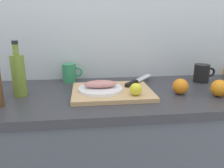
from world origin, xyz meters
The scene contains 12 objects.
back_wall centered at (0.00, 0.33, 1.25)m, with size 3.20×0.05×2.50m, color silver.
kitchen_counter centered at (0.00, 0.00, 0.45)m, with size 2.00×0.60×0.90m.
cutting_board centered at (-0.14, -0.02, 0.91)m, with size 0.39×0.31×0.02m, color tan.
white_plate centered at (-0.20, -0.02, 0.93)m, with size 0.22×0.22×0.01m, color white.
fish_fillet centered at (-0.20, -0.02, 0.95)m, with size 0.16×0.07×0.04m, color tan.
chef_knife centered at (0.01, 0.09, 0.93)m, with size 0.21×0.24×0.02m.
lemon_0 centered at (-0.04, -0.11, 0.95)m, with size 0.06×0.06×0.06m, color yellow.
olive_oil_bottle centered at (-0.59, 0.00, 1.01)m, with size 0.06×0.06×0.26m.
coffee_mug_0 centered at (0.41, 0.14, 0.95)m, with size 0.13×0.09×0.10m.
coffee_mug_1 centered at (-0.36, 0.24, 0.95)m, with size 0.12×0.08×0.11m.
orange_0 centered at (0.36, -0.12, 0.94)m, with size 0.08×0.08×0.08m, color orange.
orange_1 centered at (0.19, -0.06, 0.94)m, with size 0.08×0.08×0.08m, color orange.
Camera 1 is at (-0.27, -1.07, 1.25)m, focal length 35.75 mm.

